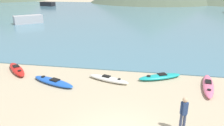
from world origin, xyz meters
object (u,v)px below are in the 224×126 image
at_px(kayak_on_sand_2, 53,82).
at_px(kayak_on_sand_4, 160,77).
at_px(moored_boat_3, 28,19).
at_px(kayak_on_sand_0, 108,79).
at_px(moored_boat_2, 48,4).
at_px(person_near_foreground, 184,112).
at_px(kayak_on_sand_3, 208,85).
at_px(kayak_on_sand_1, 17,69).

distance_m(kayak_on_sand_2, kayak_on_sand_4, 6.86).
distance_m(kayak_on_sand_4, moored_boat_3, 28.09).
xyz_separation_m(kayak_on_sand_0, moored_boat_2, (-29.48, 52.32, 0.53)).
bearing_deg(moored_boat_2, kayak_on_sand_0, -60.60).
bearing_deg(kayak_on_sand_0, kayak_on_sand_4, 16.79).
height_order(person_near_foreground, moored_boat_2, person_near_foreground).
bearing_deg(moored_boat_3, kayak_on_sand_4, -43.06).
bearing_deg(kayak_on_sand_3, moored_boat_2, 124.26).
bearing_deg(moored_boat_3, kayak_on_sand_3, -40.65).
bearing_deg(kayak_on_sand_1, moored_boat_2, 113.68).
height_order(kayak_on_sand_1, kayak_on_sand_3, kayak_on_sand_1).
xyz_separation_m(kayak_on_sand_3, moored_boat_3, (-23.33, 20.03, 0.55)).
relative_size(kayak_on_sand_2, kayak_on_sand_4, 1.08).
distance_m(kayak_on_sand_1, kayak_on_sand_4, 10.02).
bearing_deg(kayak_on_sand_3, moored_boat_3, 139.35).
distance_m(kayak_on_sand_3, moored_boat_2, 63.15).
bearing_deg(kayak_on_sand_4, kayak_on_sand_3, -16.94).
distance_m(kayak_on_sand_1, person_near_foreground, 11.86).
distance_m(person_near_foreground, moored_boat_2, 65.89).
xyz_separation_m(kayak_on_sand_4, person_near_foreground, (0.76, -5.40, 0.74)).
height_order(kayak_on_sand_0, person_near_foreground, person_near_foreground).
bearing_deg(kayak_on_sand_1, kayak_on_sand_3, -1.62).
bearing_deg(person_near_foreground, kayak_on_sand_2, 154.93).
relative_size(kayak_on_sand_3, moored_boat_2, 0.72).
height_order(person_near_foreground, moored_boat_3, person_near_foreground).
bearing_deg(moored_boat_3, kayak_on_sand_1, -61.88).
relative_size(kayak_on_sand_2, moored_boat_2, 0.66).
relative_size(kayak_on_sand_0, kayak_on_sand_3, 0.81).
height_order(kayak_on_sand_2, moored_boat_3, moored_boat_3).
bearing_deg(moored_boat_2, kayak_on_sand_1, -66.32).
bearing_deg(moored_boat_2, person_near_foreground, -59.43).
height_order(kayak_on_sand_3, kayak_on_sand_4, kayak_on_sand_3).
bearing_deg(person_near_foreground, kayak_on_sand_3, 65.84).
height_order(moored_boat_2, moored_boat_3, moored_boat_3).
xyz_separation_m(kayak_on_sand_1, person_near_foreground, (10.78, -4.91, 0.72)).
bearing_deg(kayak_on_sand_1, person_near_foreground, -24.50).
bearing_deg(kayak_on_sand_2, person_near_foreground, -25.07).
height_order(kayak_on_sand_0, kayak_on_sand_1, kayak_on_sand_1).
bearing_deg(kayak_on_sand_2, kayak_on_sand_0, 16.53).
bearing_deg(kayak_on_sand_4, kayak_on_sand_2, -163.34).
bearing_deg(person_near_foreground, kayak_on_sand_4, 98.05).
relative_size(person_near_foreground, moored_boat_3, 0.36).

